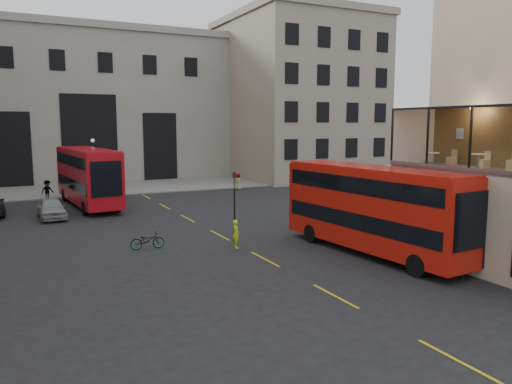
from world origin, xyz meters
name	(u,v)px	position (x,y,z in m)	size (l,w,h in m)	color
ground	(375,289)	(0.00, 0.00, 0.00)	(140.00, 140.00, 0.00)	black
host_frontage	(489,221)	(6.50, 0.00, 2.25)	(3.00, 11.00, 4.50)	tan
cafe_floor	(492,172)	(6.50, 0.00, 4.55)	(3.00, 10.00, 0.10)	slate
gateway	(82,101)	(-5.00, 47.99, 9.39)	(35.00, 10.60, 18.00)	#9A988F
building_right	(297,95)	(20.00, 39.97, 10.39)	(16.60, 18.60, 20.00)	gray
pavement_far	(89,189)	(-6.00, 38.00, 0.06)	(40.00, 12.00, 0.12)	slate
traffic_light_near	(234,195)	(-1.00, 12.00, 2.42)	(0.16, 0.20, 3.80)	black
street_lamp_b	(94,169)	(-6.00, 34.00, 2.39)	(0.36, 0.36, 5.33)	black
bus_near	(373,205)	(3.50, 4.53, 2.54)	(3.54, 11.52, 4.53)	#B9160C
bus_far	(88,174)	(-7.51, 26.94, 2.65)	(3.67, 12.01, 4.72)	#B00C15
car_a	(51,208)	(-10.68, 22.41, 0.74)	(1.75, 4.36, 1.48)	#9EA1A6
car_b	(97,190)	(-6.17, 31.26, 0.76)	(1.61, 4.63, 1.53)	#B51A0B
bicycle	(147,240)	(-6.72, 10.68, 0.47)	(0.62, 1.78, 0.94)	gray
cyclist	(236,234)	(-2.33, 8.79, 0.77)	(0.56, 0.37, 1.55)	#CCF71A
pedestrian_b	(47,190)	(-10.34, 31.78, 0.89)	(1.15, 0.66, 1.78)	gray
pedestrian_c	(92,179)	(-5.35, 40.00, 0.85)	(0.99, 0.41, 1.69)	gray
pedestrian_d	(238,182)	(7.61, 30.64, 0.86)	(0.84, 0.55, 1.72)	gray
cafe_table_mid	(478,160)	(5.47, -0.08, 5.13)	(0.63, 0.63, 0.79)	silver
cafe_table_far	(433,157)	(5.48, 2.54, 5.07)	(0.57, 0.57, 0.72)	silver
cafe_chair_c	(484,163)	(7.12, 0.94, 4.84)	(0.46, 0.46, 0.80)	tan
cafe_chair_d	(452,160)	(7.38, 3.14, 4.84)	(0.42, 0.42, 0.79)	tan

